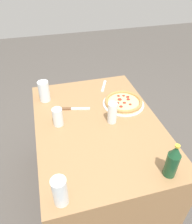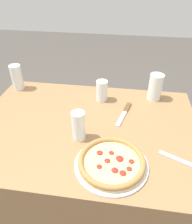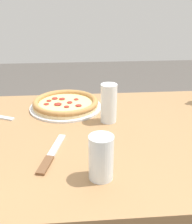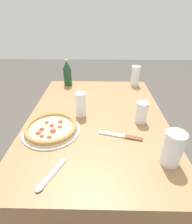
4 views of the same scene
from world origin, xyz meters
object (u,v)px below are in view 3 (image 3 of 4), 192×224
Objects in this scene: glass_mango_juice at (101,160)px; pizza_veggie at (66,104)px; glass_cola at (109,104)px; knife at (51,155)px.

pizza_veggie is at bearing 101.74° from glass_mango_juice.
glass_mango_juice is 0.84× the size of glass_cola.
glass_cola is 0.66× the size of knife.
glass_mango_juice is 0.35m from glass_cola.
glass_cola is (0.06, 0.35, 0.01)m from glass_mango_juice.
pizza_veggie is 0.37m from knife.
glass_mango_juice is 0.55× the size of knife.
glass_cola is (0.16, -0.14, 0.05)m from pizza_veggie.
pizza_veggie is 0.50m from glass_mango_juice.
glass_mango_juice is at bearing -100.30° from glass_cola.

